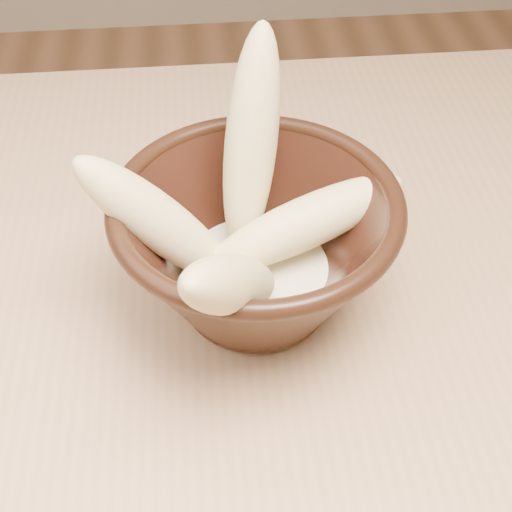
# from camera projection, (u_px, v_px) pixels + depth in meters

# --- Properties ---
(table) EXTENTS (1.20, 0.80, 0.75)m
(table) POSITION_uv_depth(u_px,v_px,m) (431.00, 339.00, 0.69)
(table) COLOR tan
(table) RESTS_ON ground
(bowl) EXTENTS (0.23, 0.23, 0.12)m
(bowl) POSITION_uv_depth(u_px,v_px,m) (256.00, 247.00, 0.56)
(bowl) COLOR black
(bowl) RESTS_ON table
(milk_puddle) EXTENTS (0.13, 0.13, 0.02)m
(milk_puddle) POSITION_uv_depth(u_px,v_px,m) (256.00, 273.00, 0.59)
(milk_puddle) COLOR beige
(milk_puddle) RESTS_ON bowl
(banana_upright) EXTENTS (0.08, 0.12, 0.19)m
(banana_upright) POSITION_uv_depth(u_px,v_px,m) (251.00, 143.00, 0.56)
(banana_upright) COLOR #DCC382
(banana_upright) RESTS_ON bowl
(banana_left) EXTENTS (0.14, 0.06, 0.14)m
(banana_left) POSITION_uv_depth(u_px,v_px,m) (158.00, 222.00, 0.54)
(banana_left) COLOR #DCC382
(banana_left) RESTS_ON bowl
(banana_across) EXTENTS (0.18, 0.09, 0.08)m
(banana_across) POSITION_uv_depth(u_px,v_px,m) (306.00, 223.00, 0.56)
(banana_across) COLOR #DCC382
(banana_across) RESTS_ON bowl
(banana_front) EXTENTS (0.11, 0.16, 0.16)m
(banana_front) POSITION_uv_depth(u_px,v_px,m) (233.00, 284.00, 0.48)
(banana_front) COLOR #DCC382
(banana_front) RESTS_ON bowl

